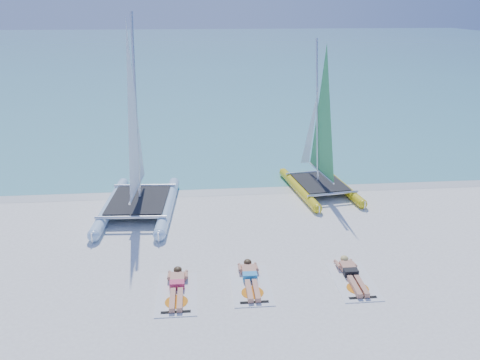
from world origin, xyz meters
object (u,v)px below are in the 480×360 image
object	(u,v)px
catamaran_blue	(135,155)
sunbather_b	(250,277)
towel_b	(251,285)
towel_c	(353,281)
sunbather_a	(177,286)
catamaran_yellow	(318,142)
towel_a	(177,294)
sunbather_c	(351,273)

from	to	relation	value
catamaran_blue	sunbather_b	world-z (taller)	catamaran_blue
towel_b	towel_c	size ratio (longest dim) A/B	1.00
catamaran_blue	towel_c	size ratio (longest dim) A/B	3.64
catamaran_blue	towel_c	distance (m)	8.09
sunbather_a	towel_b	bearing A→B (deg)	0.65
catamaran_yellow	towel_a	world-z (taller)	catamaran_yellow
catamaran_blue	towel_a	xyz separation A→B (m)	(1.47, -5.20, -2.00)
catamaran_blue	sunbather_b	bearing A→B (deg)	-51.62
towel_a	catamaran_yellow	bearing A→B (deg)	52.76
sunbather_b	towel_c	world-z (taller)	sunbather_b
sunbather_b	catamaran_blue	bearing A→B (deg)	124.84
sunbather_a	sunbather_b	xyz separation A→B (m)	(1.87, 0.21, 0.00)
sunbather_c	catamaran_yellow	bearing A→B (deg)	84.55
towel_a	sunbather_a	world-z (taller)	sunbather_a
towel_c	catamaran_blue	bearing A→B (deg)	139.99
catamaran_yellow	sunbather_c	bearing A→B (deg)	-103.46
towel_b	sunbather_c	xyz separation A→B (m)	(2.67, 0.14, 0.11)
sunbather_a	towel_b	size ratio (longest dim) A/B	0.93
sunbather_a	towel_c	size ratio (longest dim) A/B	0.93
sunbather_b	towel_a	bearing A→B (deg)	-167.79
sunbather_b	sunbather_c	world-z (taller)	same
towel_a	sunbather_c	bearing A→B (deg)	4.45
towel_b	catamaran_blue	bearing A→B (deg)	123.79
catamaran_blue	sunbather_c	size ratio (longest dim) A/B	3.90
catamaran_blue	sunbather_a	world-z (taller)	catamaran_blue
towel_a	towel_c	world-z (taller)	same
sunbather_c	towel_c	bearing A→B (deg)	-90.00
towel_b	sunbather_b	distance (m)	0.22
sunbather_c	catamaran_blue	bearing A→B (deg)	141.08
catamaran_blue	towel_a	size ratio (longest dim) A/B	3.64
towel_b	towel_c	distance (m)	2.67
catamaran_blue	catamaran_yellow	distance (m)	6.81
towel_b	sunbather_b	size ratio (longest dim) A/B	1.07
catamaran_yellow	sunbather_c	distance (m)	6.67
catamaran_yellow	towel_c	size ratio (longest dim) A/B	3.11
towel_a	sunbather_b	bearing A→B (deg)	12.21
catamaran_yellow	sunbather_c	xyz separation A→B (m)	(-0.61, -6.43, -1.69)
towel_a	sunbather_b	distance (m)	1.92
catamaran_yellow	towel_c	xyz separation A→B (m)	(-0.61, -6.62, -1.80)
catamaran_yellow	towel_c	world-z (taller)	catamaran_yellow
sunbather_a	sunbather_b	world-z (taller)	same
catamaran_blue	towel_b	bearing A→B (deg)	-52.67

